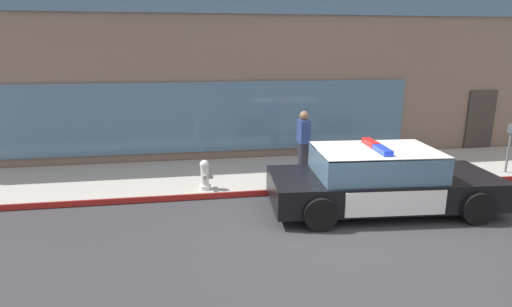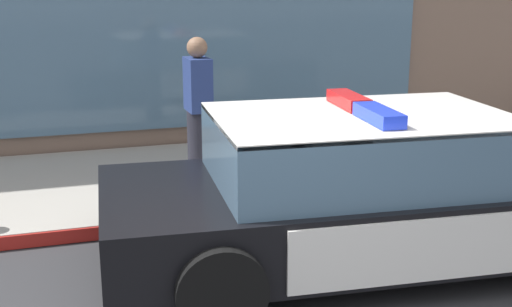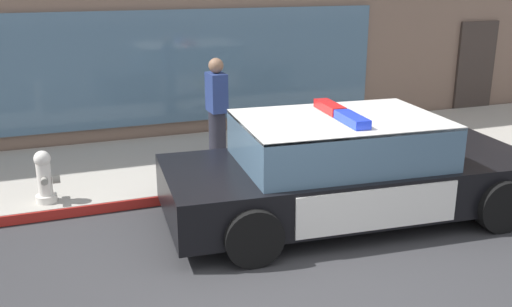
{
  "view_description": "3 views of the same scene",
  "coord_description": "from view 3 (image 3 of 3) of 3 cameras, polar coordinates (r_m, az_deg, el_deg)",
  "views": [
    {
      "loc": [
        -2.63,
        -7.19,
        3.51
      ],
      "look_at": [
        -1.15,
        1.75,
        1.16
      ],
      "focal_mm": 28.95,
      "sensor_mm": 36.0,
      "label": 1
    },
    {
      "loc": [
        -1.21,
        -4.26,
        2.54
      ],
      "look_at": [
        0.45,
        1.17,
        1.02
      ],
      "focal_mm": 46.74,
      "sensor_mm": 36.0,
      "label": 2
    },
    {
      "loc": [
        -2.15,
        -5.47,
        3.15
      ],
      "look_at": [
        0.3,
        1.2,
        0.91
      ],
      "focal_mm": 40.53,
      "sensor_mm": 36.0,
      "label": 3
    }
  ],
  "objects": [
    {
      "name": "ground",
      "position": [
        6.67,
        1.12,
        -10.7
      ],
      "size": [
        48.0,
        48.0,
        0.0
      ],
      "primitive_type": "plane",
      "color": "#303033"
    },
    {
      "name": "fire_hydrant",
      "position": [
        8.3,
        -20.13,
        -2.22
      ],
      "size": [
        0.34,
        0.39,
        0.73
      ],
      "color": "silver",
      "rests_on": "sidewalk"
    },
    {
      "name": "pedestrian_on_sidewalk",
      "position": [
        9.36,
        -3.88,
        4.26
      ],
      "size": [
        0.28,
        0.41,
        1.71
      ],
      "rotation": [
        0.0,
        0.0,
        3.19
      ],
      "color": "#23232D",
      "rests_on": "sidewalk"
    },
    {
      "name": "sidewalk",
      "position": [
        9.82,
        -6.52,
        -0.87
      ],
      "size": [
        48.0,
        3.04,
        0.15
      ],
      "primitive_type": "cube",
      "color": "#A39E93",
      "rests_on": "ground"
    },
    {
      "name": "police_cruiser",
      "position": [
        7.69,
        9.02,
        -1.48
      ],
      "size": [
        5.03,
        2.4,
        1.49
      ],
      "rotation": [
        0.0,
        0.0,
        -0.07
      ],
      "color": "black",
      "rests_on": "ground"
    },
    {
      "name": "curb_red_paint",
      "position": [
        8.43,
        -4.01,
        -3.96
      ],
      "size": [
        28.8,
        0.04,
        0.14
      ],
      "primitive_type": "cube",
      "color": "maroon",
      "rests_on": "ground"
    }
  ]
}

